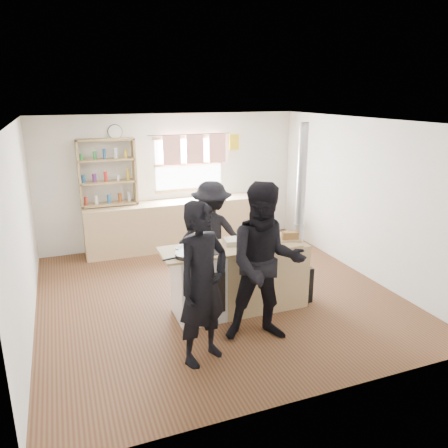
{
  "coord_description": "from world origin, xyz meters",
  "views": [
    {
      "loc": [
        -2.0,
        -5.56,
        2.86
      ],
      "look_at": [
        0.09,
        -0.1,
        1.1
      ],
      "focal_mm": 35.0,
      "sensor_mm": 36.0,
      "label": 1
    }
  ],
  "objects": [
    {
      "name": "ground",
      "position": [
        0.0,
        0.0,
        -0.01
      ],
      "size": [
        5.0,
        5.0,
        0.01
      ],
      "primitive_type": "cube",
      "color": "brown",
      "rests_on": "ground"
    },
    {
      "name": "person_far",
      "position": [
        0.07,
        0.38,
        0.81
      ],
      "size": [
        1.2,
        0.98,
        1.62
      ],
      "primitive_type": "imported",
      "rotation": [
        0.0,
        0.0,
        2.71
      ],
      "color": "black",
      "rests_on": "ground"
    },
    {
      "name": "thermos",
      "position": [
        0.75,
        2.22,
        1.04
      ],
      "size": [
        0.1,
        0.1,
        0.27
      ],
      "primitive_type": "cylinder",
      "color": "silver",
      "rests_on": "back_counter"
    },
    {
      "name": "stockpot_stove",
      "position": [
        -0.32,
        -0.45,
        1.01
      ],
      "size": [
        0.21,
        0.21,
        0.18
      ],
      "color": "#B7B7BA",
      "rests_on": "cooking_island"
    },
    {
      "name": "flue_heater",
      "position": [
        1.01,
        -0.58,
        0.65
      ],
      "size": [
        0.35,
        0.35,
        2.5
      ],
      "color": "black",
      "rests_on": "ground"
    },
    {
      "name": "stockpot_counter",
      "position": [
        0.57,
        -0.42,
        1.04
      ],
      "size": [
        0.32,
        0.32,
        0.23
      ],
      "color": "silver",
      "rests_on": "cooking_island"
    },
    {
      "name": "skillet_greens",
      "position": [
        -0.63,
        -0.72,
        0.96
      ],
      "size": [
        0.36,
        0.36,
        0.05
      ],
      "color": "black",
      "rests_on": "cooking_island"
    },
    {
      "name": "person_near_right",
      "position": [
        0.13,
        -1.34,
        0.96
      ],
      "size": [
        1.1,
        0.96,
        1.92
      ],
      "primitive_type": "imported",
      "rotation": [
        0.0,
        0.0,
        -0.29
      ],
      "color": "black",
      "rests_on": "ground"
    },
    {
      "name": "bread_board",
      "position": [
        0.85,
        -0.61,
        0.98
      ],
      "size": [
        0.32,
        0.26,
        0.12
      ],
      "color": "tan",
      "rests_on": "cooking_island"
    },
    {
      "name": "person_near_left",
      "position": [
        -0.69,
        -1.5,
        0.91
      ],
      "size": [
        0.78,
        0.68,
        1.82
      ],
      "primitive_type": "imported",
      "rotation": [
        0.0,
        0.0,
        0.44
      ],
      "color": "black",
      "rests_on": "ground"
    },
    {
      "name": "shelving_unit",
      "position": [
        -1.2,
        2.34,
        1.51
      ],
      "size": [
        1.0,
        0.28,
        1.2
      ],
      "color": "tan",
      "rests_on": "back_counter"
    },
    {
      "name": "cooking_island",
      "position": [
        0.14,
        -0.55,
        0.47
      ],
      "size": [
        1.97,
        0.64,
        0.93
      ],
      "color": "white",
      "rests_on": "ground"
    },
    {
      "name": "roast_tray",
      "position": [
        0.11,
        -0.48,
        0.97
      ],
      "size": [
        0.35,
        0.29,
        0.07
      ],
      "color": "silver",
      "rests_on": "cooking_island"
    },
    {
      "name": "back_counter",
      "position": [
        0.0,
        2.22,
        0.45
      ],
      "size": [
        3.4,
        0.55,
        0.9
      ],
      "primitive_type": "cube",
      "color": "tan",
      "rests_on": "ground"
    }
  ]
}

